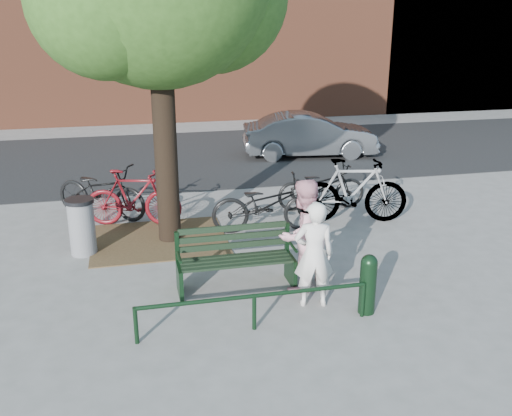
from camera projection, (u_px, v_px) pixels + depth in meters
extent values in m
plane|color=gray|center=(237.00, 288.00, 8.54)|extent=(90.00, 90.00, 0.00)
cube|color=brown|center=(159.00, 240.00, 10.35)|extent=(2.40, 2.00, 0.02)
cube|color=black|center=(180.00, 157.00, 16.38)|extent=(40.00, 7.00, 0.01)
cube|color=black|center=(180.00, 280.00, 8.29)|extent=(0.06, 0.52, 0.45)
cube|color=black|center=(177.00, 246.00, 8.36)|extent=(0.06, 0.06, 0.44)
cylinder|color=black|center=(179.00, 257.00, 8.06)|extent=(0.04, 0.36, 0.04)
cube|color=black|center=(291.00, 269.00, 8.64)|extent=(0.06, 0.52, 0.45)
cube|color=black|center=(287.00, 236.00, 8.71)|extent=(0.06, 0.06, 0.44)
cylinder|color=black|center=(293.00, 247.00, 8.42)|extent=(0.04, 0.36, 0.04)
cube|color=black|center=(236.00, 261.00, 8.39)|extent=(1.64, 0.46, 0.04)
cube|color=black|center=(233.00, 237.00, 8.51)|extent=(1.64, 0.03, 0.47)
cylinder|color=black|center=(136.00, 325.00, 7.03)|extent=(0.06, 0.06, 0.50)
cylinder|color=black|center=(254.00, 312.00, 7.35)|extent=(0.06, 0.06, 0.50)
cylinder|color=black|center=(363.00, 300.00, 7.67)|extent=(0.06, 0.06, 0.50)
cylinder|color=black|center=(254.00, 296.00, 7.28)|extent=(3.00, 0.06, 0.06)
cylinder|color=black|center=(165.00, 137.00, 9.79)|extent=(0.40, 0.40, 3.80)
sphere|color=#284C17|center=(106.00, 0.00, 8.54)|extent=(2.40, 2.40, 2.40)
imported|color=silver|center=(314.00, 254.00, 7.82)|extent=(0.61, 0.45, 1.53)
imported|color=pink|center=(303.00, 235.00, 8.28)|extent=(1.01, 0.92, 1.68)
cylinder|color=black|center=(368.00, 288.00, 7.74)|extent=(0.23, 0.23, 0.74)
sphere|color=black|center=(369.00, 263.00, 7.62)|extent=(0.23, 0.23, 0.23)
cylinder|color=gray|center=(82.00, 228.00, 9.64)|extent=(0.44, 0.44, 0.91)
cylinder|color=black|center=(79.00, 201.00, 9.48)|extent=(0.48, 0.48, 0.07)
imported|color=black|center=(101.00, 191.00, 11.38)|extent=(2.10, 1.78, 1.09)
imported|color=#590C12|center=(133.00, 198.00, 10.91)|extent=(1.93, 0.97, 1.12)
imported|color=black|center=(266.00, 204.00, 10.61)|extent=(2.10, 0.91, 1.07)
imported|color=gray|center=(353.00, 191.00, 11.07)|extent=(2.21, 1.02, 1.28)
imported|color=black|center=(321.00, 186.00, 11.88)|extent=(1.89, 0.71, 0.98)
imported|color=slate|center=(310.00, 135.00, 16.28)|extent=(3.92, 1.81, 1.25)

